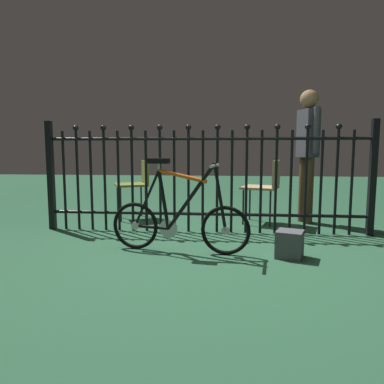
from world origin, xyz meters
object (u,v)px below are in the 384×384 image
Objects in this scene: chair_olive at (136,182)px; chair_tan at (266,184)px; bicycle at (179,219)px; person_visitor at (308,143)px; display_crate at (290,244)px.

chair_tan is at bearing -6.34° from chair_olive.
bicycle is 1.64× the size of chair_olive.
chair_olive is (-0.81, 1.61, 0.21)m from bicycle.
chair_tan reaches higher than chair_olive.
person_visitor reaches higher than bicycle.
person_visitor is (2.33, -0.07, 0.53)m from chair_olive.
chair_olive is 0.47× the size of person_visitor.
chair_olive is (-1.79, 0.20, -0.00)m from chair_tan.
display_crate is at bearing -4.87° from bicycle.
chair_olive is 2.53m from display_crate.
display_crate is (0.05, -1.50, -0.40)m from chair_tan.
chair_tan is 1.02× the size of chair_olive.
chair_tan is 1.80m from chair_olive.
display_crate is at bearing -106.79° from person_visitor.
chair_olive is at bearing 116.75° from bicycle.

